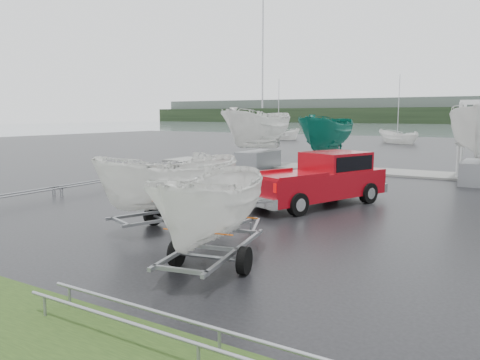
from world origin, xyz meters
TOP-DOWN VIEW (x-y plane):
  - ground_plane at (0.00, 0.00)m, footprint 120.00×120.00m
  - dock at (0.00, 13.00)m, footprint 30.00×3.00m
  - pickup_truck at (1.08, 2.02)m, footprint 3.96×6.17m
  - trailer_hitched at (-1.24, -3.97)m, footprint 2.40×3.78m
  - trailer_parked at (1.78, -6.20)m, footprint 2.00×3.76m
  - keelboat_0 at (-6.70, 11.00)m, footprint 2.60×3.20m
  - keelboat_1 at (-2.26, 11.20)m, footprint 2.20×3.20m
  - mast_rack_0 at (-9.00, 1.00)m, footprint 0.56×6.50m
  - mast_rack_2 at (4.00, -9.50)m, footprint 7.00×0.56m
  - moored_boat_0 at (-20.59, 41.32)m, footprint 3.30×3.31m
  - moored_boat_1 at (-5.47, 42.37)m, footprint 3.50×3.49m

SIDE VIEW (x-z plane):
  - ground_plane at x=0.00m, z-range 0.00..0.00m
  - moored_boat_1 at x=-5.47m, z-range -5.62..5.63m
  - moored_boat_0 at x=-20.59m, z-range -5.53..5.54m
  - dock at x=0.00m, z-range -0.01..0.11m
  - mast_rack_0 at x=-9.00m, z-range 0.32..0.38m
  - mast_rack_2 at x=4.00m, z-range 0.32..0.38m
  - pickup_truck at x=1.08m, z-range 0.04..1.99m
  - trailer_parked at x=1.78m, z-range 0.21..5.20m
  - trailer_hitched at x=-1.24m, z-range 0.21..5.36m
  - keelboat_1 at x=-2.26m, z-range -0.01..6.93m
  - keelboat_0 at x=-6.70m, z-range -1.25..9.52m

